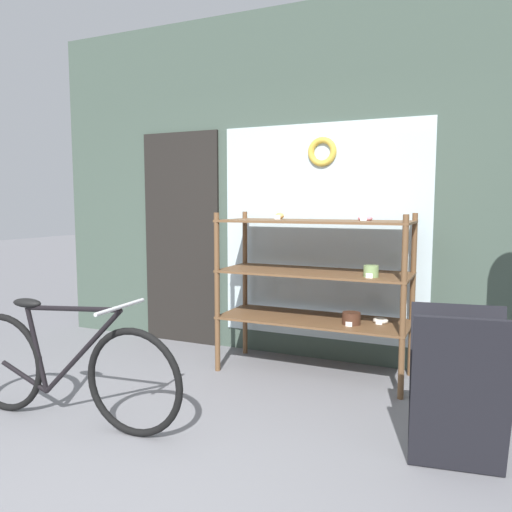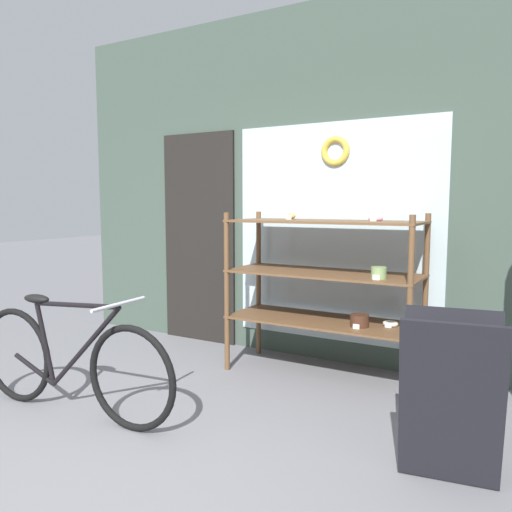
{
  "view_description": "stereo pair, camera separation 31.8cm",
  "coord_description": "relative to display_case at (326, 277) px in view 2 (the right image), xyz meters",
  "views": [
    {
      "loc": [
        1.46,
        -1.76,
        1.41
      ],
      "look_at": [
        0.13,
        1.23,
        1.06
      ],
      "focal_mm": 35.0,
      "sensor_mm": 36.0,
      "label": 1
    },
    {
      "loc": [
        1.75,
        -1.62,
        1.41
      ],
      "look_at": [
        0.13,
        1.23,
        1.06
      ],
      "focal_mm": 35.0,
      "sensor_mm": 36.0,
      "label": 2
    }
  ],
  "objects": [
    {
      "name": "ground_plane",
      "position": [
        -0.28,
        -2.1,
        -0.82
      ],
      "size": [
        30.0,
        30.0,
        0.0
      ],
      "primitive_type": "plane",
      "color": "slate"
    },
    {
      "name": "storefront_facade",
      "position": [
        -0.31,
        0.43,
        0.72
      ],
      "size": [
        5.31,
        0.13,
        3.14
      ],
      "color": "#3D4C42",
      "rests_on": "ground_plane"
    },
    {
      "name": "display_case",
      "position": [
        0.0,
        0.0,
        0.0
      ],
      "size": [
        1.54,
        0.59,
        1.33
      ],
      "color": "brown",
      "rests_on": "ground_plane"
    },
    {
      "name": "bicycle",
      "position": [
        -1.19,
        -1.55,
        -0.46
      ],
      "size": [
        1.72,
        0.46,
        0.8
      ],
      "rotation": [
        0.0,
        0.0,
        0.05
      ],
      "color": "black",
      "rests_on": "ground_plane"
    },
    {
      "name": "sandwich_board",
      "position": [
        1.13,
        -1.15,
        -0.38
      ],
      "size": [
        0.53,
        0.45,
        0.86
      ],
      "rotation": [
        0.0,
        0.0,
        0.15
      ],
      "color": "black",
      "rests_on": "ground_plane"
    }
  ]
}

